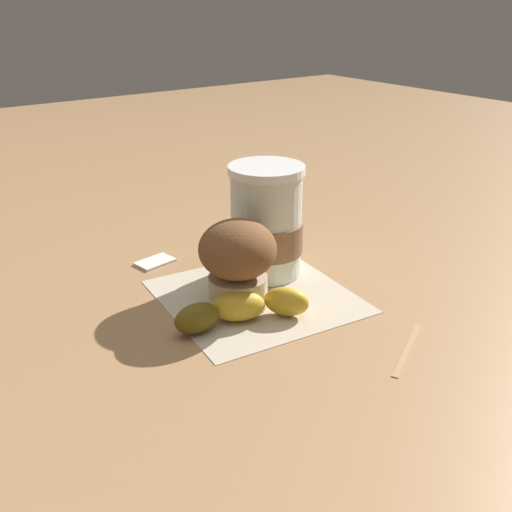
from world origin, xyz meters
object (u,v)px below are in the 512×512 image
banana (240,308)px  sugar_packet (155,261)px  coffee_cup (266,224)px  muffin (238,259)px

banana → sugar_packet: 0.20m
coffee_cup → sugar_packet: coffee_cup is taller
coffee_cup → sugar_packet: size_ratio=2.87×
coffee_cup → banana: (0.09, -0.10, -0.05)m
muffin → banana: bearing=-31.9°
muffin → sugar_packet: muffin is taller
banana → sugar_packet: banana is taller
banana → sugar_packet: (-0.20, -0.00, -0.01)m
coffee_cup → banana: 0.14m
coffee_cup → banana: size_ratio=0.95×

